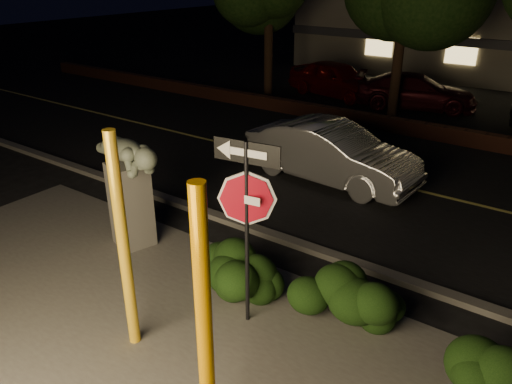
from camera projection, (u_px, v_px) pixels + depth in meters
ground at (430, 153)px, 15.10m from camera, size 90.00×90.00×0.00m
patio at (177, 372)px, 6.94m from camera, size 14.00×6.00×0.02m
road at (393, 185)px, 12.87m from camera, size 80.00×8.00×0.01m
lane_marking at (393, 184)px, 12.86m from camera, size 80.00×0.12×0.00m
curb at (315, 250)px, 9.81m from camera, size 80.00×0.25×0.12m
brick_wall at (445, 134)px, 15.96m from camera, size 40.00×0.35×0.50m
parking_lot at (486, 105)px, 20.28m from camera, size 40.00×12.00×0.01m
yellow_pole_left at (123, 246)px, 6.84m from camera, size 0.17×0.17×3.32m
yellow_pole_right at (205, 336)px, 5.08m from camera, size 0.17×0.17×3.44m
signpost at (247, 199)px, 7.09m from camera, size 1.01×0.20×3.00m
sculpture at (129, 179)px, 9.54m from camera, size 2.15×1.18×2.33m
hedge_center at (236, 268)px, 8.48m from camera, size 1.92×1.19×0.93m
hedge_right at (351, 286)px, 7.80m from camera, size 2.03×1.55×1.18m
hedge_far_right at (498, 381)px, 6.12m from camera, size 1.73×1.45×1.03m
silver_sedan at (331, 153)px, 12.86m from camera, size 4.69×1.93×1.51m
parked_car_red at (336, 79)px, 21.30m from camera, size 4.66×2.69×1.49m
parked_car_darkred at (415, 92)px, 19.52m from camera, size 4.96×3.16×1.34m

